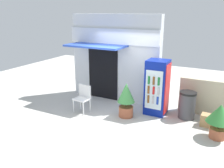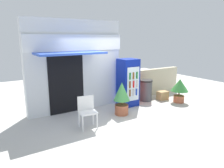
# 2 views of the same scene
# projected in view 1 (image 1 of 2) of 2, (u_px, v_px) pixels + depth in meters

# --- Properties ---
(ground) EXTENTS (16.00, 16.00, 0.00)m
(ground) POSITION_uv_depth(u_px,v_px,m) (112.00, 117.00, 7.32)
(ground) COLOR beige
(storefront_building) EXTENTS (3.34, 1.30, 3.06)m
(storefront_building) POSITION_uv_depth(u_px,v_px,m) (114.00, 57.00, 8.48)
(storefront_building) COLOR silver
(storefront_building) RESTS_ON ground
(drink_cooler) EXTENTS (0.66, 0.67, 1.73)m
(drink_cooler) POSITION_uv_depth(u_px,v_px,m) (157.00, 87.00, 7.39)
(drink_cooler) COLOR navy
(drink_cooler) RESTS_ON ground
(plastic_chair) EXTENTS (0.51, 0.44, 0.89)m
(plastic_chair) POSITION_uv_depth(u_px,v_px,m) (83.00, 96.00, 7.62)
(plastic_chair) COLOR white
(plastic_chair) RESTS_ON ground
(potted_plant_near_shop) EXTENTS (0.53, 0.53, 1.08)m
(potted_plant_near_shop) POSITION_uv_depth(u_px,v_px,m) (126.00, 98.00, 7.23)
(potted_plant_near_shop) COLOR #AD5B3D
(potted_plant_near_shop) RESTS_ON ground
(potted_plant_curbside) EXTENTS (0.67, 0.67, 0.92)m
(potted_plant_curbside) POSITION_uv_depth(u_px,v_px,m) (220.00, 117.00, 5.98)
(potted_plant_curbside) COLOR #AD5B3D
(potted_plant_curbside) RESTS_ON ground
(trash_bin) EXTENTS (0.50, 0.50, 0.84)m
(trash_bin) POSITION_uv_depth(u_px,v_px,m) (187.00, 105.00, 7.18)
(trash_bin) COLOR #47474C
(trash_bin) RESTS_ON ground
(stone_boundary_wall) EXTENTS (2.61, 0.21, 1.14)m
(stone_boundary_wall) POSITION_uv_depth(u_px,v_px,m) (223.00, 100.00, 7.17)
(stone_boundary_wall) COLOR beige
(stone_boundary_wall) RESTS_ON ground
(cardboard_box) EXTENTS (0.44, 0.33, 0.35)m
(cardboard_box) POSITION_uv_depth(u_px,v_px,m) (209.00, 121.00, 6.73)
(cardboard_box) COLOR tan
(cardboard_box) RESTS_ON ground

